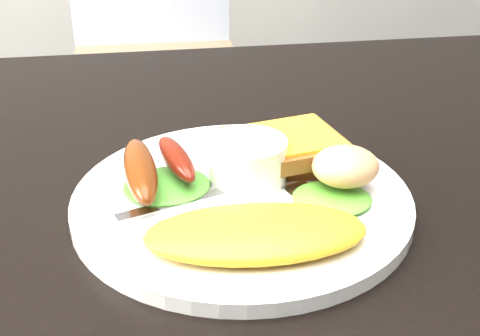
{
  "coord_description": "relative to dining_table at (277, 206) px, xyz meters",
  "views": [
    {
      "loc": [
        -0.11,
        -0.5,
        1.04
      ],
      "look_at": [
        -0.04,
        -0.02,
        0.78
      ],
      "focal_mm": 50.0,
      "sensor_mm": 36.0,
      "label": 1
    }
  ],
  "objects": [
    {
      "name": "toast_b",
      "position": [
        0.02,
        0.02,
        0.05
      ],
      "size": [
        0.1,
        0.1,
        0.01
      ],
      "primitive_type": "cube",
      "rotation": [
        0.0,
        0.0,
        0.22
      ],
      "color": "brown",
      "rests_on": "toast_a"
    },
    {
      "name": "lettuce_right",
      "position": [
        0.03,
        -0.05,
        0.04
      ],
      "size": [
        0.08,
        0.07,
        0.01
      ],
      "primitive_type": "ellipsoid",
      "rotation": [
        0.0,
        0.0,
        -0.23
      ],
      "color": "green",
      "rests_on": "plate"
    },
    {
      "name": "dining_chair",
      "position": [
        -0.08,
        1.14,
        -0.28
      ],
      "size": [
        0.43,
        0.43,
        0.05
      ],
      "primitive_type": "cube",
      "rotation": [
        0.0,
        0.0,
        -0.02
      ],
      "color": "tan",
      "rests_on": "ground"
    },
    {
      "name": "dining_table",
      "position": [
        0.0,
        0.0,
        0.0
      ],
      "size": [
        1.2,
        0.8,
        0.04
      ],
      "primitive_type": "cube",
      "color": "black",
      "rests_on": "ground"
    },
    {
      "name": "sausage_a",
      "position": [
        -0.12,
        -0.01,
        0.05
      ],
      "size": [
        0.03,
        0.11,
        0.03
      ],
      "primitive_type": "ellipsoid",
      "rotation": [
        0.0,
        0.0,
        0.08
      ],
      "color": "#662E0B",
      "rests_on": "lettuce_left"
    },
    {
      "name": "fork",
      "position": [
        -0.07,
        -0.03,
        0.03
      ],
      "size": [
        0.14,
        0.06,
        0.0
      ],
      "primitive_type": "cube",
      "rotation": [
        0.0,
        0.0,
        0.33
      ],
      "color": "#ADAFB7",
      "rests_on": "plate"
    },
    {
      "name": "toast_a",
      "position": [
        -0.0,
        0.03,
        0.04
      ],
      "size": [
        0.09,
        0.09,
        0.01
      ],
      "primitive_type": "cube",
      "rotation": [
        0.0,
        0.0,
        -0.11
      ],
      "color": "#99431F",
      "rests_on": "plate"
    },
    {
      "name": "sausage_b",
      "position": [
        -0.09,
        0.01,
        0.05
      ],
      "size": [
        0.04,
        0.09,
        0.02
      ],
      "primitive_type": "ellipsoid",
      "rotation": [
        0.0,
        0.0,
        0.23
      ],
      "color": "#5A1A0C",
      "rests_on": "lettuce_left"
    },
    {
      "name": "person",
      "position": [
        0.03,
        0.45,
        -0.0
      ],
      "size": [
        0.56,
        0.41,
        1.45
      ],
      "primitive_type": "imported",
      "rotation": [
        0.0,
        0.0,
        3.01
      ],
      "color": "#1D4D8C",
      "rests_on": "ground"
    },
    {
      "name": "plate",
      "position": [
        -0.04,
        -0.03,
        0.03
      ],
      "size": [
        0.28,
        0.28,
        0.01
      ],
      "primitive_type": "cylinder",
      "color": "white",
      "rests_on": "dining_table"
    },
    {
      "name": "ramekin",
      "position": [
        -0.03,
        -0.0,
        0.05
      ],
      "size": [
        0.09,
        0.09,
        0.04
      ],
      "primitive_type": "cylinder",
      "rotation": [
        0.0,
        0.0,
        0.34
      ],
      "color": "white",
      "rests_on": "plate"
    },
    {
      "name": "lettuce_left",
      "position": [
        -0.1,
        -0.01,
        0.04
      ],
      "size": [
        0.08,
        0.07,
        0.01
      ],
      "primitive_type": "ellipsoid",
      "rotation": [
        0.0,
        0.0,
        0.05
      ],
      "color": "#45922A",
      "rests_on": "plate"
    },
    {
      "name": "potato_salad",
      "position": [
        0.05,
        -0.04,
        0.06
      ],
      "size": [
        0.07,
        0.07,
        0.03
      ],
      "primitive_type": "ellipsoid",
      "rotation": [
        0.0,
        0.0,
        0.31
      ],
      "color": "beige",
      "rests_on": "lettuce_right"
    },
    {
      "name": "omelette",
      "position": [
        -0.04,
        -0.1,
        0.04
      ],
      "size": [
        0.17,
        0.09,
        0.02
      ],
      "primitive_type": "ellipsoid",
      "rotation": [
        0.0,
        0.0,
        -0.05
      ],
      "color": "#FDAF12",
      "rests_on": "plate"
    }
  ]
}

